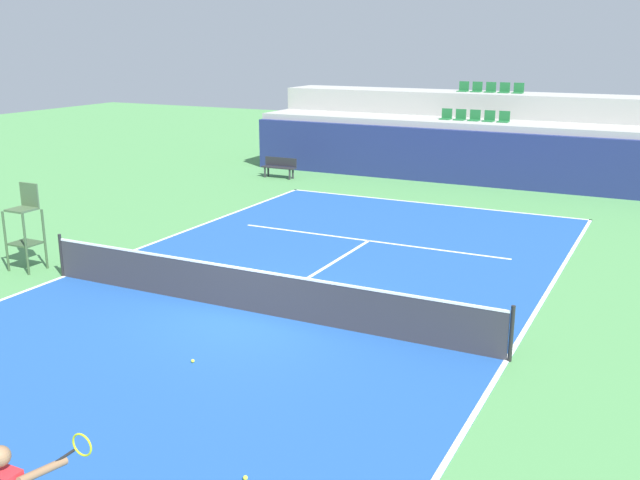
# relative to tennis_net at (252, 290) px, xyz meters

# --- Properties ---
(ground_plane) EXTENTS (80.00, 80.00, 0.00)m
(ground_plane) POSITION_rel_tennis_net_xyz_m (0.00, 0.00, -0.51)
(ground_plane) COLOR #4C8C4C
(court_surface) EXTENTS (11.00, 24.00, 0.01)m
(court_surface) POSITION_rel_tennis_net_xyz_m (0.00, 0.00, -0.50)
(court_surface) COLOR #1E4C99
(court_surface) RESTS_ON ground_plane
(baseline_far) EXTENTS (11.00, 0.10, 0.00)m
(baseline_far) POSITION_rel_tennis_net_xyz_m (0.00, 11.95, -0.50)
(baseline_far) COLOR white
(baseline_far) RESTS_ON court_surface
(sideline_left) EXTENTS (0.10, 24.00, 0.00)m
(sideline_left) POSITION_rel_tennis_net_xyz_m (-5.45, 0.00, -0.50)
(sideline_left) COLOR white
(sideline_left) RESTS_ON court_surface
(sideline_right) EXTENTS (0.10, 24.00, 0.00)m
(sideline_right) POSITION_rel_tennis_net_xyz_m (5.45, 0.00, -0.50)
(sideline_right) COLOR white
(sideline_right) RESTS_ON court_surface
(service_line_far) EXTENTS (8.26, 0.10, 0.00)m
(service_line_far) POSITION_rel_tennis_net_xyz_m (0.00, 6.40, -0.50)
(service_line_far) COLOR white
(service_line_far) RESTS_ON court_surface
(centre_service_line) EXTENTS (0.10, 6.40, 0.00)m
(centre_service_line) POSITION_rel_tennis_net_xyz_m (0.00, 3.20, -0.50)
(centre_service_line) COLOR white
(centre_service_line) RESTS_ON court_surface
(back_wall) EXTENTS (18.83, 0.30, 2.17)m
(back_wall) POSITION_rel_tennis_net_xyz_m (0.00, 15.99, 0.58)
(back_wall) COLOR navy
(back_wall) RESTS_ON ground_plane
(stands_tier_lower) EXTENTS (18.83, 2.40, 2.42)m
(stands_tier_lower) POSITION_rel_tennis_net_xyz_m (0.00, 17.34, 0.70)
(stands_tier_lower) COLOR #9E9E99
(stands_tier_lower) RESTS_ON ground_plane
(stands_tier_upper) EXTENTS (18.83, 2.40, 3.42)m
(stands_tier_upper) POSITION_rel_tennis_net_xyz_m (0.00, 19.74, 1.20)
(stands_tier_upper) COLOR #9E9E99
(stands_tier_upper) RESTS_ON ground_plane
(seating_row_lower) EXTENTS (2.85, 0.44, 0.44)m
(seating_row_lower) POSITION_rel_tennis_net_xyz_m (-0.00, 17.44, 2.04)
(seating_row_lower) COLOR #1E6633
(seating_row_lower) RESTS_ON stands_tier_lower
(seating_row_upper) EXTENTS (2.85, 0.44, 0.44)m
(seating_row_upper) POSITION_rel_tennis_net_xyz_m (-0.00, 19.84, 3.03)
(seating_row_upper) COLOR #1E6633
(seating_row_upper) RESTS_ON stands_tier_upper
(tennis_net) EXTENTS (11.08, 0.08, 1.07)m
(tennis_net) POSITION_rel_tennis_net_xyz_m (0.00, 0.00, 0.00)
(tennis_net) COLOR black
(tennis_net) RESTS_ON court_surface
(umpire_chair) EXTENTS (0.76, 0.66, 2.20)m
(umpire_chair) POSITION_rel_tennis_net_xyz_m (-6.70, 0.06, 0.68)
(umpire_chair) COLOR #334C2D
(umpire_chair) RESTS_ON ground_plane
(player_bench) EXTENTS (1.50, 0.40, 0.85)m
(player_bench) POSITION_rel_tennis_net_xyz_m (-7.29, 13.95, -0.00)
(player_bench) COLOR #232328
(player_bench) RESTS_ON ground_plane
(tennis_ball_0) EXTENTS (0.07, 0.07, 0.07)m
(tennis_ball_0) POSITION_rel_tennis_net_xyz_m (3.19, -5.33, -0.47)
(tennis_ball_0) COLOR #CCE033
(tennis_ball_0) RESTS_ON court_surface
(tennis_ball_1) EXTENTS (0.07, 0.07, 0.07)m
(tennis_ball_1) POSITION_rel_tennis_net_xyz_m (0.37, -2.66, -0.47)
(tennis_ball_1) COLOR #CCE033
(tennis_ball_1) RESTS_ON court_surface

